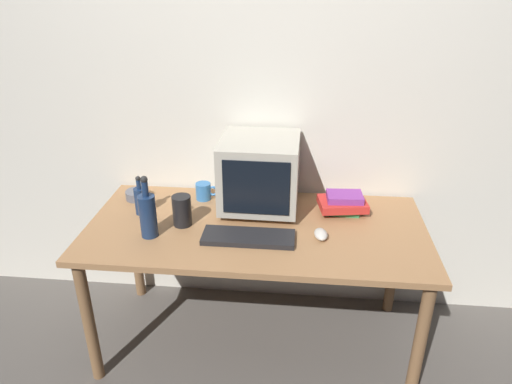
{
  "coord_description": "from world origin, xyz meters",
  "views": [
    {
      "loc": [
        0.19,
        -1.94,
        1.83
      ],
      "look_at": [
        0.0,
        0.0,
        0.89
      ],
      "focal_mm": 32.91,
      "sensor_mm": 36.0,
      "label": 1
    }
  ],
  "objects": [
    {
      "name": "ground_plane",
      "position": [
        0.0,
        0.0,
        0.0
      ],
      "size": [
        6.0,
        6.0,
        0.0
      ],
      "primitive_type": "plane",
      "color": "#56514C"
    },
    {
      "name": "back_wall",
      "position": [
        0.0,
        0.45,
        1.25
      ],
      "size": [
        4.0,
        0.08,
        2.5
      ],
      "primitive_type": "cube",
      "color": "silver",
      "rests_on": "ground"
    },
    {
      "name": "desk",
      "position": [
        0.0,
        0.0,
        0.63
      ],
      "size": [
        1.62,
        0.78,
        0.71
      ],
      "color": "#9E7047",
      "rests_on": "ground"
    },
    {
      "name": "crt_monitor",
      "position": [
        -0.0,
        0.19,
        0.9
      ],
      "size": [
        0.39,
        0.39,
        0.37
      ],
      "color": "#B2AD9E",
      "rests_on": "desk"
    },
    {
      "name": "keyboard",
      "position": [
        -0.02,
        -0.13,
        0.72
      ],
      "size": [
        0.42,
        0.15,
        0.02
      ],
      "primitive_type": "cube",
      "rotation": [
        0.0,
        0.0,
        -0.0
      ],
      "color": "black",
      "rests_on": "desk"
    },
    {
      "name": "computer_mouse",
      "position": [
        0.31,
        -0.08,
        0.73
      ],
      "size": [
        0.07,
        0.11,
        0.04
      ],
      "primitive_type": "ellipsoid",
      "rotation": [
        0.0,
        0.0,
        0.14
      ],
      "color": "beige",
      "rests_on": "desk"
    },
    {
      "name": "bottle_tall",
      "position": [
        -0.48,
        -0.14,
        0.82
      ],
      "size": [
        0.08,
        0.08,
        0.3
      ],
      "color": "navy",
      "rests_on": "desk"
    },
    {
      "name": "bottle_short",
      "position": [
        -0.58,
        0.07,
        0.79
      ],
      "size": [
        0.06,
        0.06,
        0.2
      ],
      "color": "navy",
      "rests_on": "desk"
    },
    {
      "name": "book_stack",
      "position": [
        0.42,
        0.19,
        0.76
      ],
      "size": [
        0.26,
        0.2,
        0.1
      ],
      "color": "#33894C",
      "rests_on": "desk"
    },
    {
      "name": "mug",
      "position": [
        -0.3,
        0.26,
        0.76
      ],
      "size": [
        0.12,
        0.08,
        0.09
      ],
      "color": "#3370B2",
      "rests_on": "desk"
    },
    {
      "name": "cd_spindle",
      "position": [
        -0.66,
        0.23,
        0.73
      ],
      "size": [
        0.12,
        0.12,
        0.04
      ],
      "primitive_type": "cylinder",
      "color": "#595B66",
      "rests_on": "desk"
    },
    {
      "name": "metal_canister",
      "position": [
        -0.35,
        -0.02,
        0.79
      ],
      "size": [
        0.09,
        0.09,
        0.15
      ],
      "primitive_type": "cylinder",
      "color": "black",
      "rests_on": "desk"
    }
  ]
}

